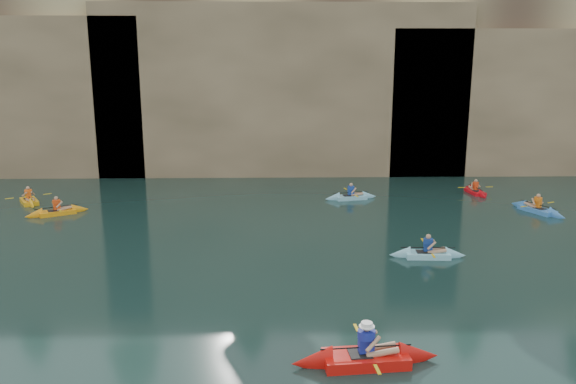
{
  "coord_description": "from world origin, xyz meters",
  "views": [
    {
      "loc": [
        1.46,
        -14.65,
        7.31
      ],
      "look_at": [
        1.91,
        4.11,
        3.0
      ],
      "focal_mm": 35.0,
      "sensor_mm": 36.0,
      "label": 1
    }
  ],
  "objects_px": {
    "kayaker_orange": "(57,212)",
    "kayaker_ltblue_near": "(427,254)",
    "main_kayaker": "(366,357)",
    "kayaker_red_far": "(475,191)"
  },
  "relations": [
    {
      "from": "kayaker_orange",
      "to": "kayaker_ltblue_near",
      "type": "relative_size",
      "value": 0.99
    },
    {
      "from": "main_kayaker",
      "to": "kayaker_red_far",
      "type": "relative_size",
      "value": 1.32
    },
    {
      "from": "main_kayaker",
      "to": "kayaker_ltblue_near",
      "type": "relative_size",
      "value": 1.27
    },
    {
      "from": "kayaker_orange",
      "to": "kayaker_red_far",
      "type": "xyz_separation_m",
      "value": [
        22.32,
        4.08,
        -0.01
      ]
    },
    {
      "from": "main_kayaker",
      "to": "kayaker_orange",
      "type": "bearing_deg",
      "value": 126.87
    },
    {
      "from": "kayaker_ltblue_near",
      "to": "kayaker_red_far",
      "type": "height_order",
      "value": "kayaker_ltblue_near"
    },
    {
      "from": "kayaker_ltblue_near",
      "to": "kayaker_orange",
      "type": "bearing_deg",
      "value": 161.06
    },
    {
      "from": "main_kayaker",
      "to": "kayaker_red_far",
      "type": "bearing_deg",
      "value": 58.38
    },
    {
      "from": "kayaker_ltblue_near",
      "to": "main_kayaker",
      "type": "bearing_deg",
      "value": -112.02
    },
    {
      "from": "kayaker_orange",
      "to": "kayaker_ltblue_near",
      "type": "height_order",
      "value": "kayaker_ltblue_near"
    }
  ]
}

